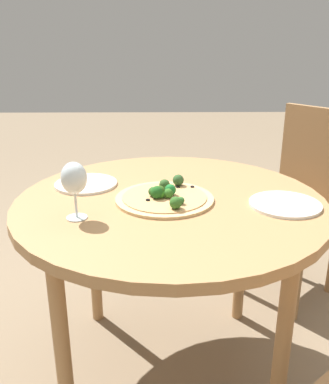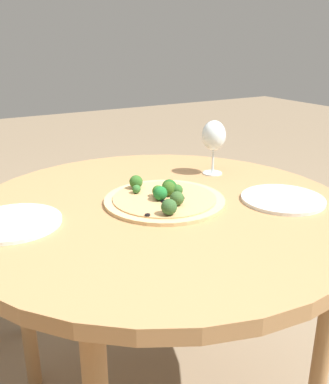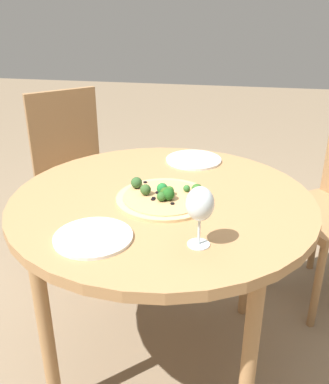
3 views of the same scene
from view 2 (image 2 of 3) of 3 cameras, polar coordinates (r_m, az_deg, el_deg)
name	(u,v)px [view 2 (image 2 of 3)]	position (r m, az deg, el deg)	size (l,w,h in m)	color
dining_table	(160,228)	(1.22, -0.55, -4.81)	(1.08, 1.08, 0.74)	#A87A4C
pizza	(164,198)	(1.20, -0.05, -0.77)	(0.34, 0.34, 0.06)	tan
wine_glass	(214,137)	(1.44, 6.59, 7.34)	(0.08, 0.08, 0.18)	silver
plate_near	(283,199)	(1.26, 15.50, -0.91)	(0.24, 0.24, 0.01)	silver
plate_far	(13,223)	(1.13, -19.55, -3.87)	(0.24, 0.24, 0.01)	silver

